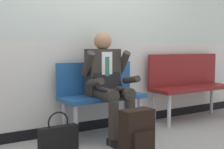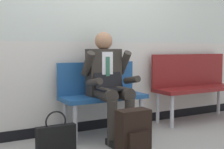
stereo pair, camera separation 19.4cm
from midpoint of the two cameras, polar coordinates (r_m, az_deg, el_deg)
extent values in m
plane|color=gray|center=(3.39, 3.46, -13.03)|extent=(18.00, 18.00, 0.00)
cube|color=beige|center=(3.91, -2.55, -1.27)|extent=(6.53, 0.12, 1.00)
cube|color=black|center=(4.01, -2.52, -9.29)|extent=(6.53, 0.14, 0.12)
cube|color=navy|center=(3.62, 0.00, -4.30)|extent=(1.03, 0.42, 0.05)
cube|color=navy|center=(3.75, -1.35, -0.61)|extent=(1.03, 0.04, 0.39)
cylinder|color=#B7B7BC|center=(3.35, -5.29, -9.34)|extent=(0.05, 0.05, 0.44)
cylinder|color=#B7B7BC|center=(3.62, -7.25, -8.29)|extent=(0.05, 0.05, 0.44)
cylinder|color=#B7B7BC|center=(3.78, 6.93, -7.72)|extent=(0.05, 0.05, 0.44)
cylinder|color=#B7B7BC|center=(4.02, 4.38, -6.94)|extent=(0.05, 0.05, 0.44)
cube|color=maroon|center=(4.57, 17.07, -2.60)|extent=(1.38, 0.42, 0.05)
cube|color=maroon|center=(4.67, 15.55, 0.82)|extent=(1.38, 0.04, 0.47)
cylinder|color=#B7B7BC|center=(4.08, 12.58, -6.85)|extent=(0.05, 0.05, 0.44)
cylinder|color=#B7B7BC|center=(4.31, 9.90, -6.19)|extent=(0.05, 0.05, 0.44)
cylinder|color=#B7B7BC|center=(5.15, 20.47, -4.61)|extent=(0.05, 0.05, 0.44)
cylinder|color=#2D2823|center=(3.38, 0.12, -3.77)|extent=(0.15, 0.40, 0.15)
cylinder|color=#2D2823|center=(3.27, 1.78, -9.21)|extent=(0.11, 0.11, 0.49)
cube|color=black|center=(3.28, 2.32, -12.97)|extent=(0.10, 0.26, 0.07)
cylinder|color=#2D2823|center=(3.49, 3.27, -3.49)|extent=(0.15, 0.40, 0.15)
cylinder|color=#2D2823|center=(3.39, 5.00, -8.74)|extent=(0.11, 0.11, 0.49)
cube|color=black|center=(3.40, 5.56, -12.36)|extent=(0.10, 0.26, 0.07)
cube|color=#2D2823|center=(3.59, 0.00, 0.44)|extent=(0.40, 0.18, 0.55)
cube|color=silver|center=(3.50, 0.76, 1.15)|extent=(0.14, 0.01, 0.39)
cube|color=#2D664C|center=(3.50, 0.82, 0.65)|extent=(0.05, 0.01, 0.33)
sphere|color=#9E7051|center=(3.58, 0.00, 6.35)|extent=(0.21, 0.21, 0.21)
cylinder|color=#2D2823|center=(3.41, -2.94, 2.05)|extent=(0.09, 0.25, 0.30)
cylinder|color=#2D2823|center=(3.27, -1.60, -1.45)|extent=(0.08, 0.27, 0.12)
cylinder|color=#2D2823|center=(3.64, 3.83, 2.23)|extent=(0.09, 0.25, 0.30)
cylinder|color=#2D2823|center=(3.52, 5.33, -1.02)|extent=(0.08, 0.27, 0.12)
cube|color=black|center=(3.40, 1.99, -2.78)|extent=(0.35, 0.22, 0.02)
cube|color=black|center=(3.50, 0.88, -0.75)|extent=(0.35, 0.08, 0.21)
cube|color=black|center=(2.90, 5.96, -11.20)|extent=(0.31, 0.16, 0.47)
cube|color=black|center=(2.85, 7.17, -13.05)|extent=(0.22, 0.04, 0.24)
cube|color=black|center=(3.07, -8.69, -12.13)|extent=(0.39, 0.08, 0.29)
torus|color=black|center=(3.02, -8.73, -8.77)|extent=(0.21, 0.02, 0.21)
camera|label=1|loc=(0.10, -88.37, 0.14)|focal=48.52mm
camera|label=2|loc=(0.10, 91.63, -0.14)|focal=48.52mm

